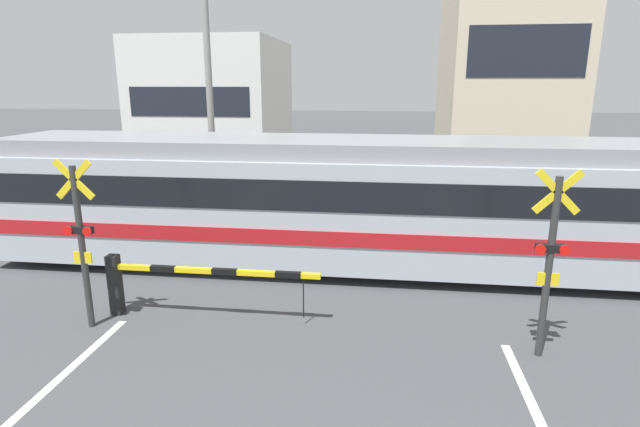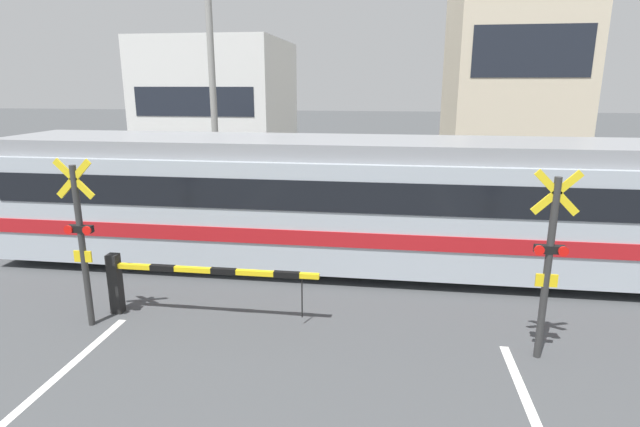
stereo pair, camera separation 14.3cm
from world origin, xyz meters
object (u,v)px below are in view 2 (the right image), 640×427
object	(u,v)px
crossing_barrier_near	(166,277)
crossing_barrier_far	(432,210)
commuter_train	(454,203)
crossing_signal_left	(81,237)
crossing_signal_right	(549,258)
pedestrian	(333,182)

from	to	relation	value
crossing_barrier_near	crossing_barrier_far	bearing A→B (deg)	48.36
crossing_barrier_near	crossing_barrier_far	xyz separation A→B (m)	(5.17, 5.82, 0.00)
crossing_barrier_far	crossing_barrier_near	bearing A→B (deg)	-131.64
commuter_train	crossing_barrier_far	distance (m)	2.80
crossing_signal_left	crossing_signal_right	distance (m)	7.57
crossing_barrier_near	crossing_signal_right	bearing A→B (deg)	-4.84
commuter_train	pedestrian	size ratio (longest dim) A/B	12.12
commuter_train	crossing_barrier_far	world-z (taller)	commuter_train
crossing_barrier_near	pedestrian	size ratio (longest dim) A/B	2.27
commuter_train	crossing_barrier_near	bearing A→B (deg)	-149.71
pedestrian	commuter_train	bearing A→B (deg)	-56.38
commuter_train	crossing_signal_right	size ratio (longest dim) A/B	7.04
crossing_barrier_near	pedestrian	distance (m)	8.43
crossing_barrier_near	crossing_signal_right	distance (m)	6.45
crossing_barrier_near	crossing_signal_right	size ratio (longest dim) A/B	1.32
crossing_barrier_far	crossing_signal_left	size ratio (longest dim) A/B	1.32
crossing_barrier_far	pedestrian	distance (m)	3.88
crossing_barrier_far	crossing_signal_right	xyz separation A→B (m)	(1.20, -6.36, 0.89)
crossing_barrier_far	pedestrian	xyz separation A→B (m)	(-3.09, 2.34, 0.25)
crossing_signal_right	crossing_barrier_far	bearing A→B (deg)	100.65
crossing_barrier_near	pedestrian	xyz separation A→B (m)	(2.09, 8.16, 0.25)
commuter_train	crossing_barrier_near	xyz separation A→B (m)	(-5.41, -3.16, -0.84)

